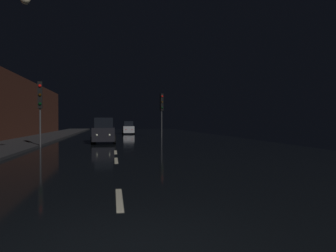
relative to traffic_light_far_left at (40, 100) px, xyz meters
name	(u,v)px	position (x,y,z in m)	size (l,w,h in m)	color
ground	(115,141)	(5.24, 5.99, -3.39)	(27.49, 84.00, 0.02)	black
sidewalk_left	(29,141)	(-2.30, 5.99, -3.30)	(4.40, 84.00, 0.15)	#28282B
lane_centerline	(116,164)	(5.24, -9.36, -3.37)	(0.16, 13.36, 0.01)	beige
traffic_light_far_left	(40,100)	(0.00, 0.00, 0.00)	(0.36, 0.48, 4.67)	#38383A
traffic_light_far_right	(162,106)	(10.49, 10.97, 0.22)	(0.37, 0.48, 4.94)	#38383A
streetlamp_overhead	(3,51)	(0.24, -8.10, 1.63)	(1.70, 0.44, 7.61)	#2D2D30
car_approaching_headlights	(104,131)	(4.33, 3.82, -2.39)	(1.98, 4.28, 2.16)	black
car_distant_taillights	(128,128)	(7.28, 21.65, -2.53)	(1.69, 3.66, 1.84)	#A5A8AD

